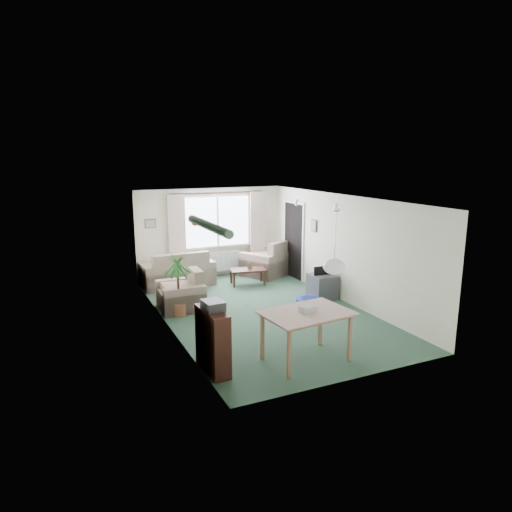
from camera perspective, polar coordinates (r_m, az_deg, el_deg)
name	(u,v)px	position (r m, az deg, el deg)	size (l,w,h in m)	color
ground	(262,312)	(9.72, 0.74, -6.98)	(6.50, 6.50, 0.00)	#2B4736
window	(217,221)	(12.35, -4.84, 4.34)	(1.80, 0.03, 1.30)	white
curtain_rod	(218,193)	(12.19, -4.78, 7.88)	(2.60, 0.03, 0.03)	black
curtain_left	(177,233)	(11.96, -9.85, 2.81)	(0.45, 0.08, 2.00)	beige
curtain_right	(258,228)	(12.73, 0.21, 3.58)	(0.45, 0.08, 2.00)	beige
radiator	(219,261)	(12.52, -4.69, -0.67)	(1.20, 0.10, 0.55)	white
doorway	(294,241)	(12.24, 4.74, 1.90)	(0.03, 0.95, 2.00)	black
pendant_lamp	(334,266)	(7.48, 9.75, -1.30)	(0.36, 0.36, 0.36)	white
tinsel_garland	(209,226)	(6.38, -5.95, 3.77)	(1.60, 1.60, 0.12)	#196626
bauble_cluster_a	(296,201)	(10.62, 5.07, 6.92)	(0.20, 0.20, 0.20)	silver
bauble_cluster_b	(337,205)	(9.77, 10.11, 6.30)	(0.20, 0.20, 0.20)	silver
wall_picture_back	(150,224)	(11.87, -13.07, 3.97)	(0.28, 0.03, 0.22)	brown
wall_picture_right	(314,226)	(11.30, 7.25, 3.78)	(0.03, 0.24, 0.30)	brown
sofa	(177,268)	(11.73, -9.86, -1.49)	(1.78, 0.94, 0.89)	beige
armchair_corner	(265,258)	(12.54, 1.16, -0.23)	(1.08, 1.02, 0.96)	beige
armchair_left	(180,290)	(9.92, -9.43, -4.19)	(0.94, 0.89, 0.84)	beige
coffee_table	(248,277)	(11.69, -1.02, -2.59)	(0.89, 0.50, 0.40)	black
photo_frame	(250,266)	(11.66, -0.80, -1.20)	(0.12, 0.02, 0.16)	brown
bookshelf	(213,341)	(7.05, -5.44, -10.51)	(0.27, 0.80, 0.98)	black
hifi_box	(213,305)	(6.86, -5.38, -6.14)	(0.28, 0.35, 0.14)	#35363A
houseplant	(178,283)	(9.44, -9.71, -3.38)	(0.59, 0.59, 1.38)	#1F5A23
dining_table	(306,337)	(7.45, 6.26, -10.00)	(1.28, 0.85, 0.80)	tan
gift_box	(308,309)	(7.30, 6.51, -6.64)	(0.25, 0.18, 0.12)	silver
tv_cube	(322,286)	(10.69, 8.30, -3.75)	(0.55, 0.60, 0.55)	#313235
pet_bed	(310,301)	(10.29, 6.72, -5.61)	(0.61, 0.61, 0.12)	navy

